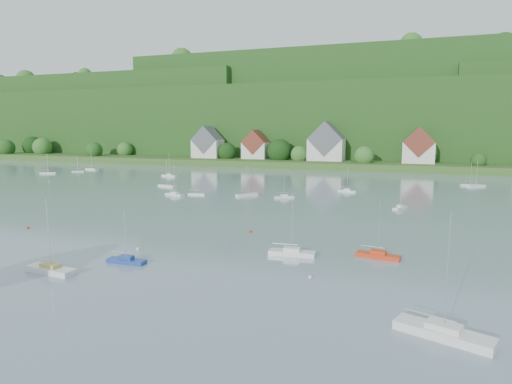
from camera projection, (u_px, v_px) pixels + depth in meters
far_shore_strip at (320, 162)px, 216.87m from camera, size 600.00×60.00×3.00m
forested_ridge at (343, 120)px, 277.57m from camera, size 620.00×181.22×69.89m
village_building_0 at (208, 145)px, 221.85m from camera, size 14.00×10.40×16.00m
village_building_1 at (256, 147)px, 215.53m from camera, size 12.00×9.36×14.00m
village_building_2 at (326, 145)px, 202.76m from camera, size 16.00×11.44×18.00m
village_building_3 at (419, 148)px, 187.74m from camera, size 13.00×10.40×15.50m
near_sailboat_1 at (126, 260)px, 58.83m from camera, size 5.44×1.69×7.27m
near_sailboat_2 at (51, 269)px, 54.89m from camera, size 7.15×2.61×9.45m
near_sailboat_3 at (292, 252)px, 62.39m from camera, size 6.70×2.32×8.89m
near_sailboat_4 at (443, 332)px, 37.82m from camera, size 8.46×4.93×11.03m
near_sailboat_5 at (378, 255)px, 61.15m from camera, size 6.13×2.63×8.01m
mooring_buoy_1 at (138, 250)px, 65.27m from camera, size 0.47×0.47×0.47m
mooring_buoy_2 at (250, 232)px, 76.21m from camera, size 0.49×0.49×0.49m
mooring_buoy_3 at (28, 228)px, 79.19m from camera, size 0.46×0.46×0.46m
mooring_buoy_4 at (310, 278)px, 53.01m from camera, size 0.42×0.42×0.42m
far_sailboat_cluster at (308, 186)px, 134.56m from camera, size 206.67×59.11×8.71m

